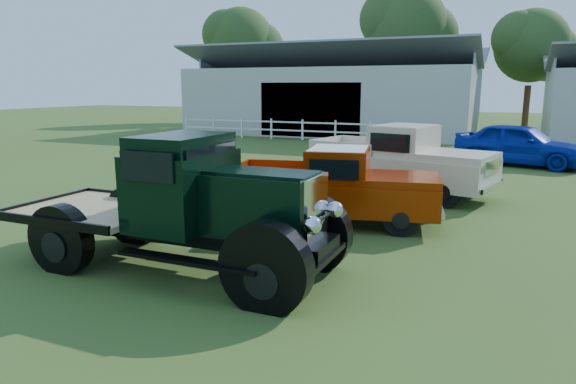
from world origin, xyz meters
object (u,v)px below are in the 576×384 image
at_px(vintage_flatbed, 178,203).
at_px(white_pickup, 400,161).
at_px(red_pickup, 334,185).
at_px(misc_car_blue, 520,144).

height_order(vintage_flatbed, white_pickup, vintage_flatbed).
relative_size(vintage_flatbed, red_pickup, 1.21).
relative_size(white_pickup, misc_car_blue, 1.09).
height_order(vintage_flatbed, red_pickup, vintage_flatbed).
relative_size(red_pickup, white_pickup, 0.90).
bearing_deg(red_pickup, white_pickup, 68.09).
relative_size(vintage_flatbed, misc_car_blue, 1.18).
xyz_separation_m(red_pickup, white_pickup, (0.72, 3.80, 0.11)).
xyz_separation_m(red_pickup, misc_car_blue, (3.97, 11.26, -0.04)).
bearing_deg(white_pickup, red_pickup, -86.70).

